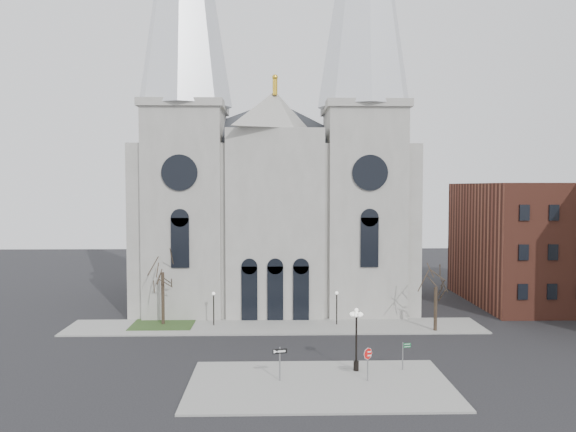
{
  "coord_description": "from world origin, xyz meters",
  "views": [
    {
      "loc": [
        -0.12,
        -42.6,
        13.61
      ],
      "look_at": [
        1.15,
        8.0,
        10.95
      ],
      "focal_mm": 35.0,
      "sensor_mm": 36.0,
      "label": 1
    }
  ],
  "objects_px": {
    "stop_sign": "(368,357)",
    "one_way_sign": "(280,358)",
    "street_name_sign": "(404,353)",
    "globe_lamp": "(356,331)"
  },
  "relations": [
    {
      "from": "street_name_sign",
      "to": "globe_lamp",
      "type": "bearing_deg",
      "value": 171.13
    },
    {
      "from": "one_way_sign",
      "to": "globe_lamp",
      "type": "bearing_deg",
      "value": 5.26
    },
    {
      "from": "stop_sign",
      "to": "one_way_sign",
      "type": "distance_m",
      "value": 6.09
    },
    {
      "from": "globe_lamp",
      "to": "street_name_sign",
      "type": "distance_m",
      "value": 3.91
    },
    {
      "from": "one_way_sign",
      "to": "stop_sign",
      "type": "bearing_deg",
      "value": -16.23
    },
    {
      "from": "stop_sign",
      "to": "globe_lamp",
      "type": "height_order",
      "value": "globe_lamp"
    },
    {
      "from": "stop_sign",
      "to": "street_name_sign",
      "type": "height_order",
      "value": "stop_sign"
    },
    {
      "from": "stop_sign",
      "to": "one_way_sign",
      "type": "xyz_separation_m",
      "value": [
        -6.09,
        0.19,
        -0.11
      ]
    },
    {
      "from": "stop_sign",
      "to": "street_name_sign",
      "type": "xyz_separation_m",
      "value": [
        3.05,
        2.29,
        -0.46
      ]
    },
    {
      "from": "globe_lamp",
      "to": "one_way_sign",
      "type": "distance_m",
      "value": 6.11
    }
  ]
}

